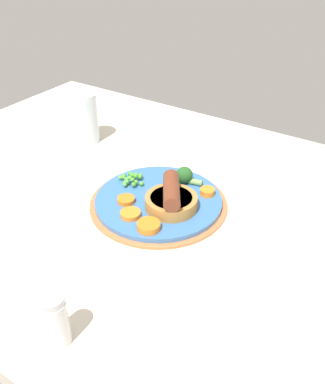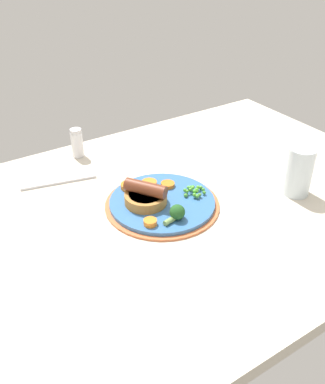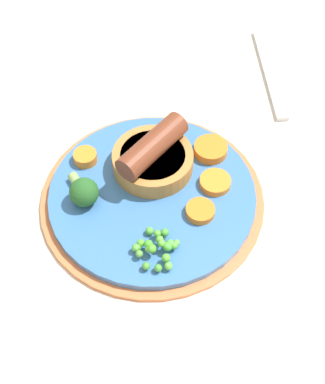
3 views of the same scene
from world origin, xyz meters
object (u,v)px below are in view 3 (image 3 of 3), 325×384
object	(u,v)px
pea_pile	(156,247)
carrot_slice_2	(85,157)
sausage_pudding	(153,157)
carrot_slice_1	(200,211)
dinner_plate	(152,197)
fork	(270,73)
broccoli_floret_near	(83,191)
carrot_slice_0	(215,182)
carrot_slice_3	(211,149)

from	to	relation	value
pea_pile	carrot_slice_2	size ratio (longest dim) A/B	2.03
sausage_pudding	carrot_slice_2	distance (cm)	8.07
carrot_slice_1	pea_pile	bearing A→B (deg)	118.01
sausage_pudding	carrot_slice_2	xyz separation A→B (cm)	(3.33, 7.24, -1.29)
dinner_plate	sausage_pudding	distance (cm)	4.57
pea_pile	fork	size ratio (longest dim) A/B	0.31
pea_pile	carrot_slice_1	bearing A→B (deg)	-61.99
broccoli_floret_near	carrot_slice_1	xyz separation A→B (cm)	(-5.52, -11.59, -1.09)
sausage_pudding	carrot_slice_0	size ratio (longest dim) A/B	2.64
fork	broccoli_floret_near	bearing A→B (deg)	129.63
carrot_slice_1	fork	xyz separation A→B (cm)	(19.90, -17.36, -1.54)
carrot_slice_0	carrot_slice_2	size ratio (longest dim) A/B	1.30
pea_pile	carrot_slice_3	xyz separation A→B (cm)	(11.03, -10.07, -0.30)
carrot_slice_0	sausage_pudding	bearing A→B (deg)	52.87
carrot_slice_0	broccoli_floret_near	bearing A→B (deg)	80.98
carrot_slice_3	carrot_slice_0	bearing A→B (deg)	165.99
carrot_slice_0	carrot_slice_2	bearing A→B (deg)	59.28
sausage_pudding	fork	world-z (taller)	sausage_pudding
dinner_plate	broccoli_floret_near	size ratio (longest dim) A/B	4.79
carrot_slice_3	carrot_slice_2	bearing A→B (deg)	77.38
dinner_plate	carrot_slice_2	xyz separation A→B (cm)	(6.82, 6.09, 1.42)
carrot_slice_1	carrot_slice_2	xyz separation A→B (cm)	(11.07, 10.28, 0.15)
broccoli_floret_near	sausage_pudding	bearing A→B (deg)	93.36
carrot_slice_2	carrot_slice_0	bearing A→B (deg)	-120.72
carrot_slice_3	fork	bearing A→B (deg)	-47.75
broccoli_floret_near	carrot_slice_1	world-z (taller)	broccoli_floret_near
sausage_pudding	carrot_slice_0	bearing A→B (deg)	-70.54
dinner_plate	broccoli_floret_near	world-z (taller)	broccoli_floret_near
dinner_plate	broccoli_floret_near	distance (cm)	7.88
carrot_slice_3	fork	xyz separation A→B (cm)	(12.05, -13.27, -1.67)
broccoli_floret_near	fork	xyz separation A→B (cm)	(14.38, -28.95, -2.63)
fork	sausage_pudding	bearing A→B (deg)	134.01
broccoli_floret_near	carrot_slice_1	bearing A→B (deg)	53.33
carrot_slice_0	carrot_slice_1	xyz separation A→B (cm)	(-3.21, 2.94, 0.02)
carrot_slice_0	fork	bearing A→B (deg)	-40.84
pea_pile	carrot_slice_0	world-z (taller)	pea_pile
carrot_slice_1	carrot_slice_3	size ratio (longest dim) A/B	0.81
pea_pile	carrot_slice_1	xyz separation A→B (cm)	(3.18, -5.98, -0.43)
sausage_pudding	broccoli_floret_near	bearing A→B (deg)	161.15
dinner_plate	carrot_slice_0	distance (cm)	7.30
sausage_pudding	pea_pile	bearing A→B (deg)	-138.46
dinner_plate	carrot_slice_3	size ratio (longest dim) A/B	6.41
carrot_slice_0	fork	distance (cm)	22.11
broccoli_floret_near	carrot_slice_0	size ratio (longest dim) A/B	1.50
dinner_plate	pea_pile	size ratio (longest dim) A/B	4.59
sausage_pudding	carrot_slice_1	distance (cm)	8.44
carrot_slice_3	broccoli_floret_near	bearing A→B (deg)	98.45
carrot_slice_2	broccoli_floret_near	bearing A→B (deg)	166.72
sausage_pudding	carrot_slice_3	size ratio (longest dim) A/B	2.36
carrot_slice_3	fork	size ratio (longest dim) A/B	0.22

